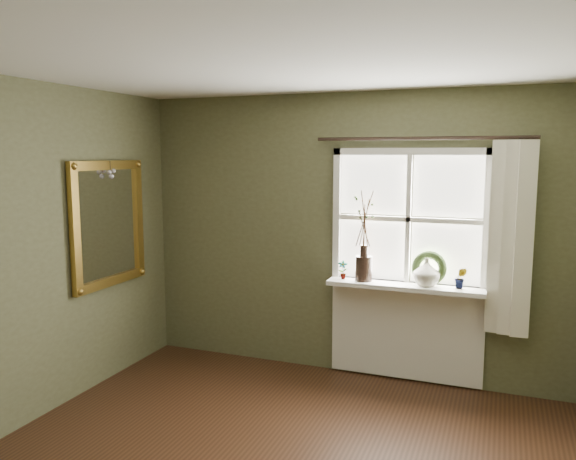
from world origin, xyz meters
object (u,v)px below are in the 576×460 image
(cream_vase, at_px, (427,272))
(gilt_mirror, at_px, (109,223))
(wreath, at_px, (429,272))
(dark_jug, at_px, (364,268))

(cream_vase, bearing_deg, gilt_mirror, -163.90)
(cream_vase, relative_size, wreath, 0.79)
(dark_jug, relative_size, wreath, 0.74)
(dark_jug, bearing_deg, wreath, 4.04)
(gilt_mirror, bearing_deg, dark_jug, 19.95)
(cream_vase, distance_m, gilt_mirror, 2.83)
(dark_jug, height_order, gilt_mirror, gilt_mirror)
(cream_vase, bearing_deg, wreath, 69.03)
(gilt_mirror, bearing_deg, wreath, 16.80)
(wreath, bearing_deg, dark_jug, -172.39)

